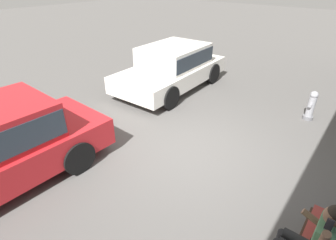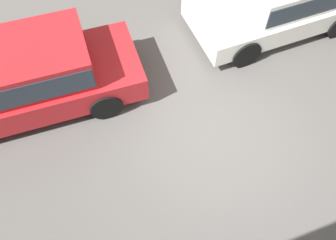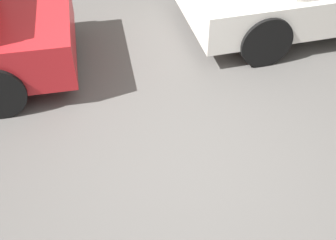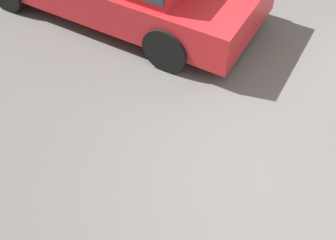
% 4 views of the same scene
% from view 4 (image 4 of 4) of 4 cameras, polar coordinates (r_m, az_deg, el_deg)
% --- Properties ---
extents(ground_plane, '(60.00, 60.00, 0.00)m').
position_cam_4_polar(ground_plane, '(4.76, 13.01, -9.96)').
color(ground_plane, '#565451').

